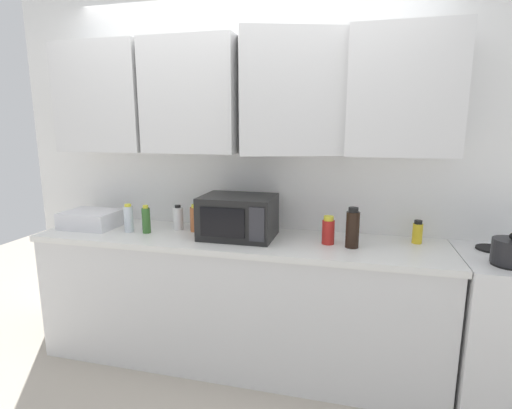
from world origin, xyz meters
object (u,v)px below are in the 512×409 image
at_px(microwave, 238,217).
at_px(bottle_clear_tall, 129,218).
at_px(dish_rack, 91,219).
at_px(bottle_white_jar, 178,218).
at_px(bottle_soy_dark, 353,229).
at_px(bottle_red_sauce, 328,231).
at_px(bottle_green_oil, 146,220).
at_px(bottle_yellow_mustard, 417,232).
at_px(bottle_spice_jar, 195,219).
at_px(kettle, 511,251).

xyz_separation_m(microwave, bottle_clear_tall, (-0.78, -0.06, -0.04)).
relative_size(dish_rack, bottle_white_jar, 2.13).
xyz_separation_m(dish_rack, bottle_soy_dark, (1.86, -0.04, 0.06)).
bearing_deg(bottle_soy_dark, dish_rack, 178.81).
distance_m(bottle_clear_tall, bottle_soy_dark, 1.52).
distance_m(bottle_soy_dark, bottle_white_jar, 1.22).
relative_size(bottle_red_sauce, bottle_green_oil, 0.92).
bearing_deg(bottle_clear_tall, bottle_yellow_mustard, 6.05).
bearing_deg(bottle_clear_tall, bottle_red_sauce, 2.10).
bearing_deg(bottle_green_oil, dish_rack, 174.60).
xyz_separation_m(bottle_spice_jar, bottle_white_jar, (-0.14, 0.01, -0.01)).
height_order(dish_rack, bottle_yellow_mustard, bottle_yellow_mustard).
xyz_separation_m(bottle_green_oil, bottle_yellow_mustard, (1.79, 0.20, -0.02)).
distance_m(microwave, bottle_green_oil, 0.65).
relative_size(bottle_clear_tall, bottle_yellow_mustard, 1.33).
height_order(microwave, dish_rack, microwave).
bearing_deg(dish_rack, bottle_white_jar, 8.14).
bearing_deg(bottle_yellow_mustard, bottle_green_oil, -173.65).
relative_size(kettle, bottle_green_oil, 0.97).
height_order(bottle_clear_tall, bottle_yellow_mustard, bottle_clear_tall).
xyz_separation_m(bottle_soy_dark, bottle_green_oil, (-1.39, -0.01, -0.03)).
bearing_deg(bottle_clear_tall, dish_rack, 171.73).
bearing_deg(dish_rack, kettle, -3.41).
height_order(bottle_clear_tall, bottle_green_oil, bottle_clear_tall).
height_order(kettle, bottle_spice_jar, bottle_spice_jar).
bearing_deg(kettle, dish_rack, 176.59).
distance_m(bottle_red_sauce, bottle_yellow_mustard, 0.57).
distance_m(bottle_spice_jar, bottle_clear_tall, 0.47).
height_order(dish_rack, bottle_soy_dark, bottle_soy_dark).
bearing_deg(bottle_spice_jar, bottle_clear_tall, -163.80).
bearing_deg(bottle_clear_tall, microwave, 4.31).
bearing_deg(bottle_green_oil, microwave, 4.78).
distance_m(microwave, bottle_yellow_mustard, 1.15).
height_order(kettle, microwave, microwave).
bearing_deg(bottle_soy_dark, bottle_clear_tall, -179.59).
bearing_deg(bottle_yellow_mustard, bottle_spice_jar, -177.13).
xyz_separation_m(bottle_spice_jar, bottle_soy_dark, (1.08, -0.12, 0.03)).
relative_size(dish_rack, bottle_yellow_mustard, 2.55).
relative_size(bottle_green_oil, bottle_yellow_mustard, 1.32).
bearing_deg(bottle_soy_dark, bottle_yellow_mustard, 25.79).
relative_size(dish_rack, bottle_spice_jar, 1.98).
distance_m(bottle_spice_jar, bottle_soy_dark, 1.08).
height_order(bottle_red_sauce, bottle_white_jar, same).
bearing_deg(bottle_spice_jar, bottle_white_jar, 174.82).
xyz_separation_m(bottle_red_sauce, bottle_green_oil, (-1.24, -0.05, 0.01)).
xyz_separation_m(dish_rack, bottle_spice_jar, (0.79, 0.08, 0.03)).
relative_size(bottle_soy_dark, bottle_yellow_mustard, 1.68).
distance_m(bottle_clear_tall, bottle_red_sauce, 1.38).
relative_size(microwave, bottle_clear_tall, 2.42).
bearing_deg(bottle_yellow_mustard, bottle_soy_dark, -154.21).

